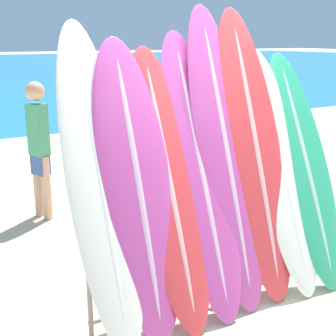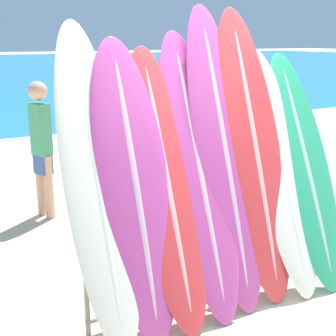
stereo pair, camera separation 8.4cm
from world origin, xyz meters
The scene contains 12 objects.
ground_plane centered at (0.00, 0.00, 0.00)m, with size 160.00×160.00×0.00m, color beige.
surfboard_rack centered at (-0.05, 0.58, 0.51)m, with size 2.28×0.04×0.95m.
surfboard_slot_0 centered at (-1.03, 0.64, 1.16)m, with size 0.49×0.95×2.32m.
surfboard_slot_1 centered at (-0.76, 0.60, 1.10)m, with size 0.59×0.84×2.20m.
surfboard_slot_2 centered at (-0.48, 0.60, 1.06)m, with size 0.53×0.92×2.13m.
surfboard_slot_3 centered at (-0.17, 0.63, 1.12)m, with size 0.54×0.97×2.25m.
surfboard_slot_4 centered at (0.08, 0.65, 1.23)m, with size 0.54×0.94×2.46m.
surfboard_slot_5 centered at (0.38, 0.64, 1.22)m, with size 0.58×0.93×2.45m.
surfboard_slot_6 centered at (0.66, 0.59, 1.05)m, with size 0.52×0.96×2.09m.
surfboard_slot_7 centered at (0.94, 0.58, 1.03)m, with size 0.57×0.99×2.06m.
person_near_water centered at (1.17, 3.27, 0.87)m, with size 0.26×0.27×1.59m.
person_far_left centered at (-0.81, 3.20, 0.92)m, with size 0.23×0.28×1.69m.
Camera 1 is at (-2.18, -2.37, 2.17)m, focal length 50.00 mm.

